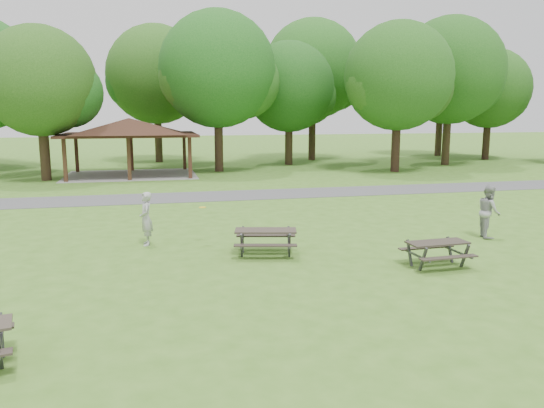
{
  "coord_description": "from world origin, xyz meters",
  "views": [
    {
      "loc": [
        -2.72,
        -12.18,
        4.23
      ],
      "look_at": [
        1.0,
        4.0,
        1.3
      ],
      "focal_mm": 35.0,
      "sensor_mm": 36.0,
      "label": 1
    }
  ],
  "objects": [
    {
      "name": "tree_deep_d",
      "position": [
        24.1,
        33.53,
        7.03
      ],
      "size": [
        8.4,
        8.0,
        11.27
      ],
      "color": "black",
      "rests_on": "ground"
    },
    {
      "name": "tree_deep_c",
      "position": [
        11.1,
        32.03,
        7.44
      ],
      "size": [
        8.82,
        8.4,
        11.9
      ],
      "color": "black",
      "rests_on": "ground"
    },
    {
      "name": "frisbee_catcher",
      "position": [
        8.3,
        3.22,
        0.89
      ],
      "size": [
        0.91,
        1.03,
        1.79
      ],
      "primitive_type": "imported",
      "rotation": [
        0.0,
        0.0,
        1.27
      ],
      "color": "#97979A",
      "rests_on": "ground"
    },
    {
      "name": "asphalt_path",
      "position": [
        0.0,
        14.0,
        0.01
      ],
      "size": [
        120.0,
        3.2,
        0.02
      ],
      "primitive_type": "cube",
      "color": "#4B4A4D",
      "rests_on": "ground"
    },
    {
      "name": "tree_row_d",
      "position": [
        -8.92,
        22.53,
        5.77
      ],
      "size": [
        6.93,
        6.6,
        9.27
      ],
      "color": "black",
      "rests_on": "ground"
    },
    {
      "name": "ground",
      "position": [
        0.0,
        0.0,
        0.0
      ],
      "size": [
        160.0,
        160.0,
        0.0
      ],
      "primitive_type": "plane",
      "color": "#417120",
      "rests_on": "ground"
    },
    {
      "name": "tree_row_h",
      "position": [
        20.1,
        25.53,
        7.03
      ],
      "size": [
        8.61,
        8.2,
        11.37
      ],
      "color": "black",
      "rests_on": "ground"
    },
    {
      "name": "frisbee_thrower",
      "position": [
        -2.93,
        4.75,
        0.85
      ],
      "size": [
        0.44,
        0.65,
        1.71
      ],
      "primitive_type": "imported",
      "rotation": [
        0.0,
        0.0,
        -1.51
      ],
      "color": "#A5A5A8",
      "rests_on": "ground"
    },
    {
      "name": "tree_row_i",
      "position": [
        26.08,
        29.03,
        5.91
      ],
      "size": [
        7.14,
        6.8,
        9.52
      ],
      "color": "black",
      "rests_on": "ground"
    },
    {
      "name": "tree_row_f",
      "position": [
        8.09,
        28.53,
        5.84
      ],
      "size": [
        7.35,
        7.0,
        9.55
      ],
      "color": "black",
      "rests_on": "ground"
    },
    {
      "name": "tree_deep_b",
      "position": [
        -1.9,
        33.03,
        6.89
      ],
      "size": [
        8.4,
        8.0,
        11.13
      ],
      "color": "black",
      "rests_on": "ground"
    },
    {
      "name": "picnic_table_far",
      "position": [
        4.84,
        0.51,
        0.53
      ],
      "size": [
        1.73,
        1.42,
        0.72
      ],
      "color": "#2C2620",
      "rests_on": "ground"
    },
    {
      "name": "tree_row_g",
      "position": [
        14.09,
        22.03,
        6.33
      ],
      "size": [
        7.77,
        7.4,
        10.25
      ],
      "color": "black",
      "rests_on": "ground"
    },
    {
      "name": "tree_row_e",
      "position": [
        2.1,
        25.03,
        6.78
      ],
      "size": [
        8.4,
        8.0,
        11.02
      ],
      "color": "black",
      "rests_on": "ground"
    },
    {
      "name": "frisbee_in_flight",
      "position": [
        -1.16,
        4.51,
        1.19
      ],
      "size": [
        0.29,
        0.29,
        0.02
      ],
      "color": "yellow",
      "rests_on": "ground"
    },
    {
      "name": "pavilion",
      "position": [
        -4.0,
        24.0,
        3.06
      ],
      "size": [
        8.6,
        7.01,
        3.76
      ],
      "color": "#331E12",
      "rests_on": "ground"
    },
    {
      "name": "picnic_table_middle",
      "position": [
        0.52,
        2.76,
        0.58
      ],
      "size": [
        2.09,
        1.82,
        0.79
      ],
      "color": "#312A23",
      "rests_on": "ground"
    }
  ]
}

